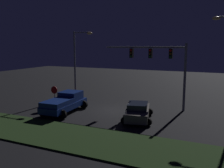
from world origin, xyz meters
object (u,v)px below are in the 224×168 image
Objects in this scene: car_sedan at (138,111)px; traffic_signal_gantry at (160,60)px; stop_sign at (54,93)px; street_lamp_left at (78,56)px; pickup_truck at (65,102)px.

traffic_signal_gantry reaches higher than car_sedan.
traffic_signal_gantry is 3.73× the size of stop_sign.
street_lamp_left reaches higher than stop_sign.
car_sedan is 9.01m from stop_sign.
traffic_signal_gantry is 11.03m from stop_sign.
stop_sign is at bearing 64.07° from pickup_truck.
pickup_truck is 7.12m from car_sedan.
street_lamp_left reaches higher than pickup_truck.
street_lamp_left is at bearing 172.74° from traffic_signal_gantry.
pickup_truck is 10.04m from traffic_signal_gantry.
stop_sign is (-9.63, -4.21, -3.34)m from traffic_signal_gantry.
street_lamp_left is 6.52m from stop_sign.
car_sedan is 2.11× the size of stop_sign.
pickup_truck is 2.10m from stop_sign.
traffic_signal_gantry is 1.05× the size of street_lamp_left.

